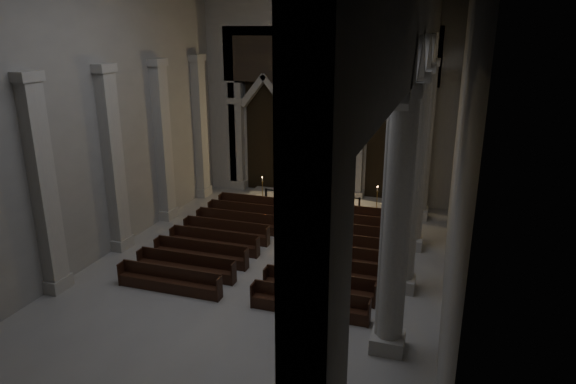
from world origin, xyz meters
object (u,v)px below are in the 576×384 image
object	(u,v)px
altar	(320,187)
candle_stand_left	(263,196)
candle_stand_right	(377,207)
pews	(277,246)
worshipper	(328,214)
altar_rail	(311,199)

from	to	relation	value
altar	candle_stand_left	size ratio (longest dim) A/B	1.32
candle_stand_left	candle_stand_right	bearing A→B (deg)	0.73
candle_stand_right	pews	world-z (taller)	candle_stand_right
pews	candle_stand_left	bearing A→B (deg)	115.87
worshipper	candle_stand_right	bearing A→B (deg)	63.32
candle_stand_left	altar	bearing A→B (deg)	33.51
altar_rail	pews	xyz separation A→B (m)	(-0.00, -5.63, -0.38)
candle_stand_right	worshipper	bearing A→B (deg)	-130.52
pews	worshipper	world-z (taller)	worshipper
altar_rail	worshipper	xyz separation A→B (m)	(1.34, -1.81, -0.07)
altar	candle_stand_right	distance (m)	3.98
altar	pews	distance (m)	8.02
pews	candle_stand_right	bearing A→B (deg)	61.42
altar	altar_rail	bearing A→B (deg)	-86.06
pews	worshipper	size ratio (longest dim) A/B	7.76
altar	pews	bearing A→B (deg)	-88.83
altar	candle_stand_left	distance (m)	3.38
worshipper	altar	bearing A→B (deg)	123.64
candle_stand_right	pews	bearing A→B (deg)	-118.58
pews	worshipper	bearing A→B (deg)	70.68
candle_stand_right	candle_stand_left	bearing A→B (deg)	-179.27
altar_rail	worshipper	world-z (taller)	worshipper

